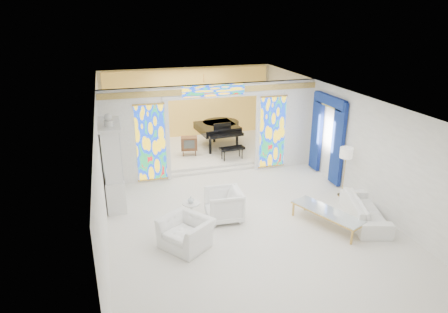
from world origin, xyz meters
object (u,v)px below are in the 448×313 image
object	(u,v)px
armchair_left	(186,233)
sofa	(365,210)
china_cabinet	(113,166)
coffee_table	(327,212)
armchair_right	(224,205)
tv_console	(189,143)
grand_piano	(219,127)

from	to	relation	value
armchair_left	sofa	distance (m)	4.70
china_cabinet	coffee_table	bearing A→B (deg)	-28.71
armchair_left	china_cabinet	bearing A→B (deg)	172.63
coffee_table	armchair_right	bearing A→B (deg)	155.76
armchair_right	sofa	bearing A→B (deg)	75.96
armchair_left	sofa	bearing A→B (deg)	52.02
armchair_left	armchair_right	size ratio (longest dim) A/B	1.18
coffee_table	tv_console	distance (m)	6.17
armchair_right	tv_console	size ratio (longest dim) A/B	1.35
armchair_left	tv_console	size ratio (longest dim) A/B	1.59
armchair_right	coffee_table	world-z (taller)	armchair_right
sofa	grand_piano	distance (m)	6.80
armchair_left	armchair_right	bearing A→B (deg)	92.49
sofa	coffee_table	distance (m)	1.11
grand_piano	tv_console	size ratio (longest dim) A/B	4.15
china_cabinet	coffee_table	size ratio (longest dim) A/B	1.36
china_cabinet	armchair_right	distance (m)	3.24
armchair_left	armchair_right	distance (m)	1.53
sofa	armchair_right	bearing A→B (deg)	90.59
armchair_left	sofa	world-z (taller)	armchair_left
armchair_left	coffee_table	distance (m)	3.60
china_cabinet	coffee_table	xyz separation A→B (m)	(5.06, -2.77, -0.78)
armchair_left	coffee_table	world-z (taller)	armchair_left
grand_piano	tv_console	bearing A→B (deg)	-157.15
grand_piano	armchair_right	bearing A→B (deg)	-110.29
coffee_table	tv_console	world-z (taller)	tv_console
sofa	grand_piano	world-z (taller)	grand_piano
sofa	coffee_table	world-z (taller)	sofa
armchair_right	armchair_left	bearing A→B (deg)	-47.89
grand_piano	tv_console	world-z (taller)	grand_piano
china_cabinet	grand_piano	xyz separation A→B (m)	(4.06, 3.65, -0.26)
sofa	armchair_left	bearing A→B (deg)	106.27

